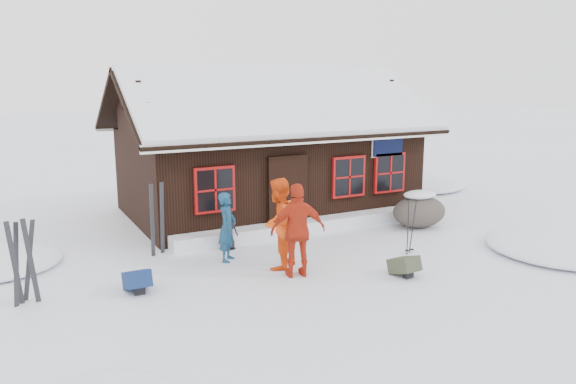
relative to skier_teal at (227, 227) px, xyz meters
name	(u,v)px	position (x,y,z in m)	size (l,w,h in m)	color
ground	(302,265)	(1.34, -1.02, -0.78)	(120.00, 120.00, 0.00)	white
mountain_hut	(266,160)	(2.85, 3.96, 0.80)	(8.90, 6.09, 4.42)	black
snow_drift	(311,225)	(2.84, 1.23, -0.61)	(7.60, 0.60, 0.35)	white
snow_mounds	(323,234)	(3.00, 0.84, -0.78)	(20.60, 13.20, 0.48)	white
skier_teal	(227,227)	(0.00, 0.00, 0.00)	(0.57, 0.37, 1.56)	navy
skier_orange_left	(278,224)	(0.79, -0.95, 0.20)	(0.95, 0.74, 1.96)	#F64F11
skier_orange_right	(298,230)	(0.91, -1.60, 0.20)	(1.14, 0.48, 1.95)	red
skier_crouched	(228,229)	(0.32, 0.78, -0.28)	(0.48, 0.32, 0.99)	black
boulder	(419,211)	(5.72, 0.27, -0.32)	(1.56, 1.17, 0.91)	#514841
ski_pair_left	(23,263)	(-4.16, -0.48, -0.04)	(0.49, 0.33, 1.57)	black
ski_pair_mid	(23,263)	(-4.16, -0.57, -0.02)	(0.49, 0.11, 1.63)	black
ski_pair_right	(157,220)	(-1.26, 1.18, 0.04)	(0.40, 0.20, 1.73)	black
ski_poles	(410,227)	(3.96, -1.47, -0.15)	(0.24, 0.12, 1.33)	black
backpack_blue	(137,283)	(-2.23, -0.94, -0.61)	(0.46, 0.61, 0.33)	navy
backpack_olive	(404,269)	(2.87, -2.61, -0.62)	(0.43, 0.58, 0.31)	#3A3D2B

